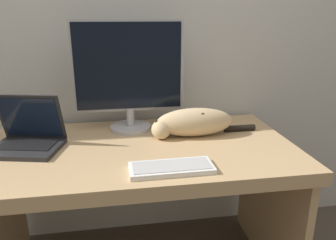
{
  "coord_description": "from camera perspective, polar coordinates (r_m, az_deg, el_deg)",
  "views": [
    {
      "loc": [
        -0.1,
        -1.01,
        1.3
      ],
      "look_at": [
        0.12,
        0.35,
        0.85
      ],
      "focal_mm": 35.0,
      "sensor_mm": 36.0,
      "label": 1
    }
  ],
  "objects": [
    {
      "name": "cat",
      "position": [
        1.61,
        4.34,
        -0.36
      ],
      "size": [
        0.54,
        0.14,
        0.14
      ],
      "rotation": [
        0.0,
        0.0,
        0.01
      ],
      "color": "#D1B284",
      "rests_on": "desk"
    },
    {
      "name": "wall_back",
      "position": [
        1.85,
        -6.47,
        17.9
      ],
      "size": [
        6.4,
        0.06,
        2.6
      ],
      "color": "silver",
      "rests_on": "ground_plane"
    },
    {
      "name": "small_toy",
      "position": [
        1.73,
        4.22,
        -0.61
      ],
      "size": [
        0.05,
        0.05,
        0.05
      ],
      "color": "#2D6BB7",
      "rests_on": "desk"
    },
    {
      "name": "laptop",
      "position": [
        1.59,
        -23.3,
        -2.92
      ],
      "size": [
        0.34,
        0.29,
        0.24
      ],
      "rotation": [
        0.0,
        0.0,
        -0.22
      ],
      "color": "#232326",
      "rests_on": "desk"
    },
    {
      "name": "desk",
      "position": [
        1.58,
        -4.65,
        -9.64
      ],
      "size": [
        1.41,
        0.77,
        0.72
      ],
      "color": "tan",
      "rests_on": "ground_plane"
    },
    {
      "name": "external_keyboard",
      "position": [
        1.27,
        0.6,
        -8.33
      ],
      "size": [
        0.33,
        0.14,
        0.02
      ],
      "rotation": [
        0.0,
        0.0,
        0.01
      ],
      "color": "white",
      "rests_on": "desk"
    },
    {
      "name": "monitor",
      "position": [
        1.66,
        -6.86,
        7.87
      ],
      "size": [
        0.55,
        0.21,
        0.55
      ],
      "color": "#B2B2B7",
      "rests_on": "desk"
    }
  ]
}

